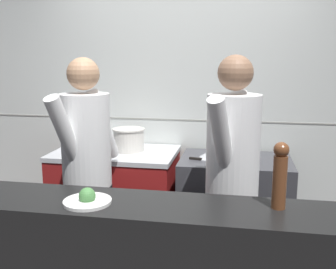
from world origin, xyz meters
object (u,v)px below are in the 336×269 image
(oven_range, at_px, (117,198))
(chef_sous, at_px, (232,172))
(plated_dish_main, at_px, (87,199))
(chef_head_cook, at_px, (87,165))
(mixing_bowl_steel, at_px, (215,153))
(chefs_knife, at_px, (206,160))
(pepper_mill, at_px, (280,174))
(stock_pot, at_px, (129,139))

(oven_range, xyz_separation_m, chef_sous, (1.06, -0.72, 0.53))
(plated_dish_main, relative_size, chef_sous, 0.15)
(plated_dish_main, distance_m, chef_head_cook, 0.73)
(mixing_bowl_steel, bearing_deg, plated_dish_main, -113.80)
(chefs_knife, xyz_separation_m, chef_head_cook, (-0.83, -0.59, 0.08))
(oven_range, xyz_separation_m, plated_dish_main, (0.28, -1.38, 0.52))
(mixing_bowl_steel, xyz_separation_m, chef_head_cook, (-0.89, -0.73, 0.05))
(plated_dish_main, bearing_deg, chef_sous, 40.18)
(chef_sous, bearing_deg, plated_dish_main, -121.39)
(chefs_knife, xyz_separation_m, pepper_mill, (0.48, -1.15, 0.25))
(mixing_bowl_steel, height_order, chefs_knife, mixing_bowl_steel)
(oven_range, distance_m, chefs_knife, 0.95)
(mixing_bowl_steel, distance_m, plated_dish_main, 1.54)
(chefs_knife, bearing_deg, oven_range, 172.59)
(mixing_bowl_steel, height_order, chef_head_cook, chef_head_cook)
(mixing_bowl_steel, bearing_deg, chef_sous, -78.05)
(chefs_knife, xyz_separation_m, plated_dish_main, (-0.55, -1.27, 0.09))
(plated_dish_main, height_order, pepper_mill, pepper_mill)
(chefs_knife, height_order, chef_head_cook, chef_head_cook)
(oven_range, height_order, plated_dish_main, plated_dish_main)
(pepper_mill, bearing_deg, plated_dish_main, -173.63)
(chef_sous, bearing_deg, chef_head_cook, -162.82)
(mixing_bowl_steel, relative_size, chef_sous, 0.16)
(chef_head_cook, relative_size, chef_sous, 0.99)
(oven_range, distance_m, mixing_bowl_steel, 1.02)
(plated_dish_main, bearing_deg, oven_range, 101.67)
(pepper_mill, height_order, chef_head_cook, chef_head_cook)
(stock_pot, relative_size, chef_head_cook, 0.17)
(stock_pot, xyz_separation_m, chef_head_cook, (-0.11, -0.74, -0.04))
(chefs_knife, relative_size, plated_dish_main, 1.38)
(oven_range, distance_m, chef_head_cook, 0.87)
(stock_pot, height_order, plated_dish_main, stock_pot)
(pepper_mill, bearing_deg, mixing_bowl_steel, 107.77)
(plated_dish_main, height_order, chef_sous, chef_sous)
(mixing_bowl_steel, height_order, pepper_mill, pepper_mill)
(plated_dish_main, relative_size, chef_head_cook, 0.15)
(pepper_mill, xyz_separation_m, chef_head_cook, (-1.31, 0.56, -0.17))
(oven_range, relative_size, pepper_mill, 3.04)
(mixing_bowl_steel, bearing_deg, chefs_knife, -116.50)
(oven_range, bearing_deg, chefs_knife, -7.41)
(plated_dish_main, xyz_separation_m, pepper_mill, (1.03, 0.12, 0.17))
(stock_pot, xyz_separation_m, mixing_bowl_steel, (0.79, -0.01, -0.09))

